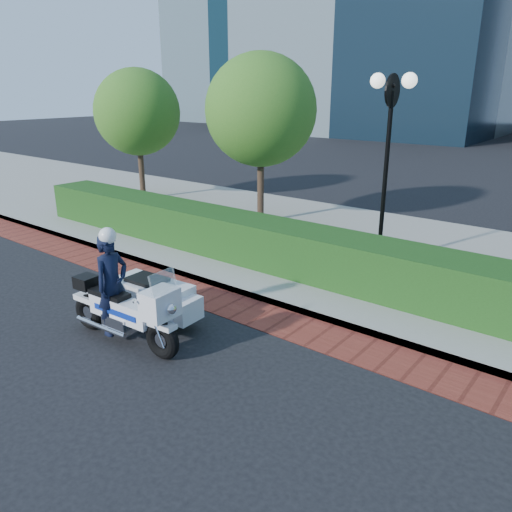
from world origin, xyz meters
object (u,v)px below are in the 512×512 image
Objects in this scene: lamppost at (388,141)px; tree_a at (137,112)px; police_motorcycle at (134,297)px; tree_b at (261,110)px.

tree_a is at bearing 172.59° from lamppost.
tree_a is 10.94m from police_motorcycle.
police_motorcycle is at bearing -108.76° from lamppost.
tree_b is (-4.50, 1.30, 0.48)m from lamppost.
tree_b is at bearing 163.89° from lamppost.
lamppost is at bearing 67.87° from police_motorcycle.
tree_b is (5.50, 0.00, 0.21)m from tree_a.
lamppost is at bearing -7.41° from tree_a.
police_motorcycle is (-1.90, -5.59, -2.28)m from lamppost.
tree_a is at bearing 180.00° from tree_b.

